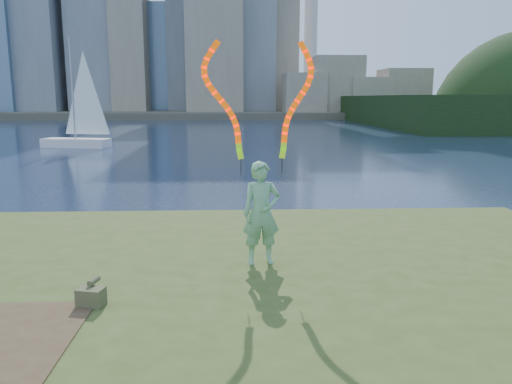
{
  "coord_description": "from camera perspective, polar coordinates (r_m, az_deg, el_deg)",
  "views": [
    {
      "loc": [
        1.41,
        -8.62,
        3.73
      ],
      "look_at": [
        1.83,
        1.0,
        1.91
      ],
      "focal_mm": 35.0,
      "sensor_mm": 36.0,
      "label": 1
    }
  ],
  "objects": [
    {
      "name": "ground",
      "position": [
        9.5,
        -11.09,
        -12.61
      ],
      "size": [
        320.0,
        320.0,
        0.0
      ],
      "primitive_type": "plane",
      "color": "#18243D",
      "rests_on": "ground"
    },
    {
      "name": "grassy_knoll",
      "position": [
        7.32,
        -13.94,
        -17.24
      ],
      "size": [
        20.0,
        18.0,
        0.8
      ],
      "color": "#3C4C1B",
      "rests_on": "ground"
    },
    {
      "name": "far_shore",
      "position": [
        103.68,
        -3.33,
        8.99
      ],
      "size": [
        320.0,
        40.0,
        1.2
      ],
      "primitive_type": "cube",
      "color": "#4C4738",
      "rests_on": "ground"
    },
    {
      "name": "woman_with_ribbons",
      "position": [
        8.77,
        0.63,
        0.61
      ],
      "size": [
        2.12,
        0.54,
        4.2
      ],
      "rotation": [
        0.0,
        0.0,
        0.13
      ],
      "color": "#1B7F30",
      "rests_on": "grassy_knoll"
    },
    {
      "name": "canvas_bag",
      "position": [
        7.65,
        -18.31,
        -11.21
      ],
      "size": [
        0.42,
        0.47,
        0.35
      ],
      "rotation": [
        0.0,
        0.0,
        -0.23
      ],
      "color": "#414828",
      "rests_on": "grassy_knoll"
    },
    {
      "name": "sailboat",
      "position": [
        40.35,
        -19.63,
        6.82
      ],
      "size": [
        5.45,
        2.81,
        8.2
      ],
      "rotation": [
        0.0,
        0.0,
        -0.24
      ],
      "color": "white",
      "rests_on": "ground"
    }
  ]
}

